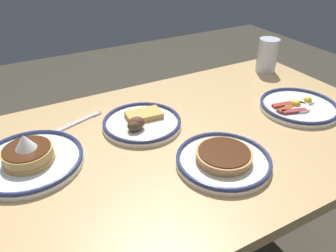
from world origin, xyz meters
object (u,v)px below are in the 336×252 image
object	(u,v)px
plate_near_main	(29,159)
drinking_glass	(267,57)
plate_center_pancakes	(141,122)
plate_far_companion	(223,159)
fork_near	(77,122)
plate_far_side	(298,106)

from	to	relation	value
plate_near_main	drinking_glass	world-z (taller)	drinking_glass
plate_near_main	plate_center_pancakes	world-z (taller)	plate_near_main
drinking_glass	plate_center_pancakes	bearing A→B (deg)	13.41
plate_near_main	plate_far_companion	distance (m)	0.50
plate_near_main	drinking_glass	size ratio (longest dim) A/B	1.99
plate_center_pancakes	fork_near	world-z (taller)	plate_center_pancakes
plate_center_pancakes	fork_near	size ratio (longest dim) A/B	1.33
plate_far_companion	drinking_glass	bearing A→B (deg)	-141.62
plate_far_companion	plate_near_main	bearing A→B (deg)	-28.46
drinking_glass	fork_near	bearing A→B (deg)	2.62
plate_far_side	fork_near	xyz separation A→B (m)	(0.68, -0.27, -0.01)
plate_near_main	plate_far_companion	world-z (taller)	plate_near_main
plate_near_main	plate_far_companion	xyz separation A→B (m)	(-0.44, 0.24, -0.00)
plate_near_main	fork_near	world-z (taller)	plate_near_main
plate_near_main	fork_near	distance (m)	0.22
plate_center_pancakes	plate_far_side	size ratio (longest dim) A/B	0.95
plate_near_main	plate_center_pancakes	size ratio (longest dim) A/B	1.13
plate_center_pancakes	plate_far_side	distance (m)	0.53
plate_far_side	plate_near_main	bearing A→B (deg)	-8.21
plate_far_companion	plate_center_pancakes	bearing A→B (deg)	-68.29
fork_near	plate_center_pancakes	bearing A→B (deg)	145.74
plate_far_companion	fork_near	world-z (taller)	plate_far_companion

